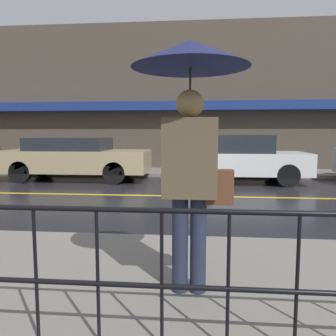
# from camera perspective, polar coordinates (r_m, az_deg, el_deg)

# --- Properties ---
(ground_plane) EXTENTS (80.00, 80.00, 0.00)m
(ground_plane) POSITION_cam_1_polar(r_m,az_deg,el_deg) (7.99, 1.92, -4.91)
(ground_plane) COLOR black
(sidewalk_near) EXTENTS (28.00, 2.63, 0.11)m
(sidewalk_near) POSITION_cam_1_polar(r_m,az_deg,el_deg) (3.46, -2.78, -19.03)
(sidewalk_near) COLOR slate
(sidewalk_near) RESTS_ON ground_plane
(sidewalk_far) EXTENTS (28.00, 2.16, 0.11)m
(sidewalk_far) POSITION_cam_1_polar(r_m,az_deg,el_deg) (12.42, 3.10, -0.73)
(sidewalk_far) COLOR slate
(sidewalk_far) RESTS_ON ground_plane
(lane_marking) EXTENTS (25.20, 0.12, 0.01)m
(lane_marking) POSITION_cam_1_polar(r_m,az_deg,el_deg) (7.99, 1.92, -4.88)
(lane_marking) COLOR gold
(lane_marking) RESTS_ON ground_plane
(building_storefront) EXTENTS (28.00, 0.85, 5.95)m
(building_storefront) POSITION_cam_1_polar(r_m,az_deg,el_deg) (13.62, 3.36, 12.09)
(building_storefront) COLOR #4C4238
(building_storefront) RESTS_ON ground_plane
(railing_foreground) EXTENTS (12.00, 0.04, 0.94)m
(railing_foreground) POSITION_cam_1_polar(r_m,az_deg,el_deg) (2.23, -6.77, -15.26)
(railing_foreground) COLOR black
(railing_foreground) RESTS_ON sidewalk_near
(pedestrian) EXTENTS (1.00, 1.00, 2.18)m
(pedestrian) POSITION_cam_1_polar(r_m,az_deg,el_deg) (2.83, 3.98, 11.26)
(pedestrian) COLOR #23283D
(pedestrian) RESTS_ON sidewalk_near
(car_tan) EXTENTS (4.75, 1.71, 1.38)m
(car_tan) POSITION_cam_1_polar(r_m,az_deg,el_deg) (11.06, -16.00, 1.71)
(car_tan) COLOR tan
(car_tan) RESTS_ON ground_plane
(car_white) EXTENTS (3.95, 1.82, 1.47)m
(car_white) POSITION_cam_1_polar(r_m,az_deg,el_deg) (10.39, 12.33, 1.67)
(car_white) COLOR silver
(car_white) RESTS_ON ground_plane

